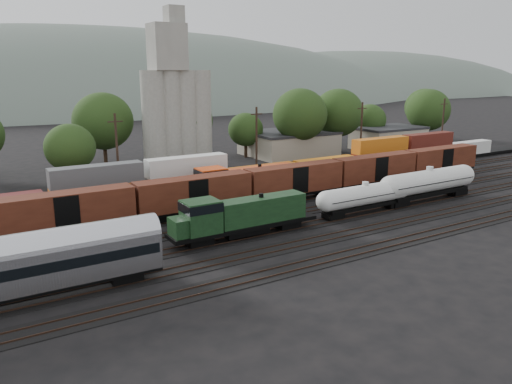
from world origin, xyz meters
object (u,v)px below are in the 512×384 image
green_locomotive (237,216)px  passenger_coach (2,268)px  grain_silo (176,108)px  tank_car_a (365,196)px  orange_locomotive (241,181)px

green_locomotive → passenger_coach: (-23.41, -5.00, 0.77)m
green_locomotive → grain_silo: grain_silo is taller
tank_car_a → passenger_coach: size_ratio=0.61×
green_locomotive → orange_locomotive: 17.48m
tank_car_a → passenger_coach: bearing=-173.2°
tank_car_a → orange_locomotive: (-9.75, 15.00, 0.29)m
passenger_coach → green_locomotive: bearing=12.1°
orange_locomotive → passenger_coach: bearing=-148.3°
green_locomotive → tank_car_a: bearing=0.0°
green_locomotive → orange_locomotive: size_ratio=0.94×
tank_car_a → grain_silo: bearing=101.7°
tank_car_a → passenger_coach: passenger_coach is taller
grain_silo → green_locomotive: bearing=-104.0°
green_locomotive → grain_silo: bearing=76.0°
tank_car_a → orange_locomotive: orange_locomotive is taller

